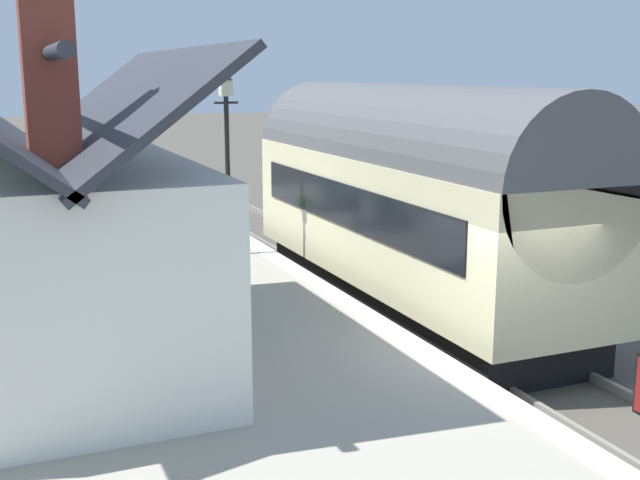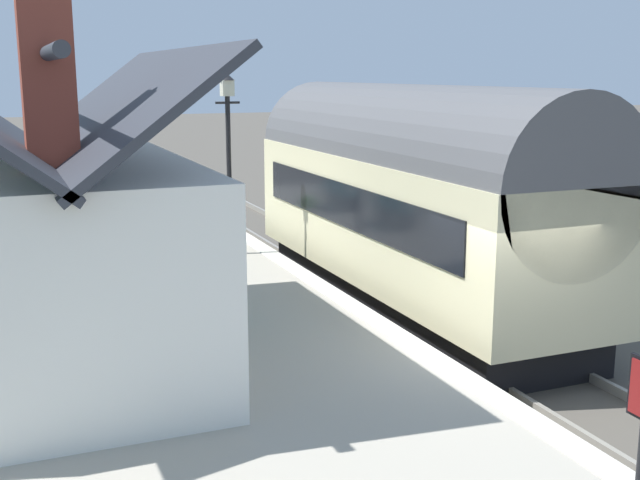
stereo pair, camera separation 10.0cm
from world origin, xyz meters
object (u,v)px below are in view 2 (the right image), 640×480
(bench_platform_end, at_px, (138,224))
(planter_by_door, at_px, (197,215))
(bench_by_lamp, at_px, (126,204))
(lamp_post_platform, at_px, (228,130))
(station_building, at_px, (54,251))
(train, at_px, (411,197))

(bench_platform_end, height_order, planter_by_door, bench_platform_end)
(planter_by_door, bearing_deg, bench_by_lamp, 48.86)
(lamp_post_platform, bearing_deg, station_building, 143.30)
(station_building, bearing_deg, bench_by_lamp, -13.90)
(station_building, distance_m, lamp_post_platform, 6.47)
(bench_platform_end, xyz_separation_m, lamp_post_platform, (-1.54, -1.65, 2.10))
(train, xyz_separation_m, bench_platform_end, (4.05, 4.50, -0.92))
(bench_by_lamp, relative_size, planter_by_door, 2.21)
(bench_by_lamp, bearing_deg, train, -147.81)
(planter_by_door, xyz_separation_m, lamp_post_platform, (-3.05, 0.02, 2.25))
(bench_platform_end, height_order, bench_by_lamp, same)
(train, distance_m, bench_by_lamp, 8.16)
(train, height_order, bench_by_lamp, train)
(station_building, height_order, planter_by_door, station_building)
(station_building, bearing_deg, train, -68.69)
(lamp_post_platform, bearing_deg, train, -131.43)
(bench_platform_end, distance_m, lamp_post_platform, 3.09)
(station_building, bearing_deg, lamp_post_platform, -36.70)
(train, height_order, planter_by_door, train)
(bench_platform_end, bearing_deg, bench_by_lamp, -3.78)
(bench_platform_end, relative_size, lamp_post_platform, 0.38)
(planter_by_door, bearing_deg, train, -153.02)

